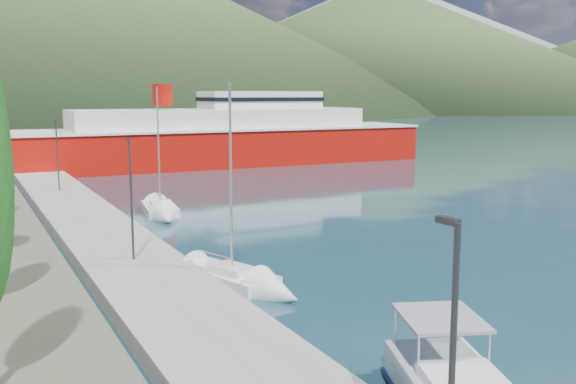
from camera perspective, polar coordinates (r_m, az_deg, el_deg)
ground at (r=139.11m, az=-20.46°, el=4.41°), size 1400.00×1400.00×0.00m
quay at (r=45.29m, az=-17.35°, el=-2.63°), size 5.00×88.00×0.80m
hills_far at (r=658.75m, az=-13.90°, el=14.36°), size 1480.00×900.00×180.00m
hills_near at (r=408.77m, az=-11.17°, el=14.13°), size 1010.00×520.00×115.00m
lamp_posts at (r=33.39m, az=-14.14°, el=0.01°), size 0.15×49.62×6.06m
sailboat_near at (r=29.73m, az=-3.16°, el=-8.30°), size 4.40×7.53×10.37m
sailboat_mid at (r=47.93m, az=-11.04°, el=-1.92°), size 3.26×7.34×10.42m
ferry at (r=83.29m, az=-5.84°, el=4.70°), size 54.41×12.03×10.79m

